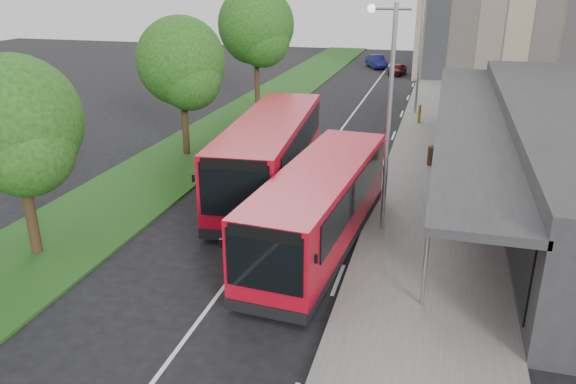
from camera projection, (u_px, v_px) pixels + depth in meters
name	position (u px, v px, depth m)	size (l,w,h in m)	color
ground	(258.00, 241.00, 20.26)	(120.00, 120.00, 0.00)	black
pavement	(441.00, 122.00, 36.75)	(5.00, 80.00, 0.15)	slate
grass_verge	(253.00, 111.00, 40.00)	(5.00, 80.00, 0.10)	#1C4C18
lane_centre_line	(337.00, 136.00, 33.76)	(0.12, 70.00, 0.01)	silver
kerb_dashes	(398.00, 124.00, 36.55)	(0.12, 56.00, 0.01)	silver
station_building	(557.00, 149.00, 24.03)	(7.70, 26.00, 4.00)	#29292B
tree_near	(17.00, 130.00, 17.79)	(4.27, 4.27, 6.79)	#312113
tree_mid	(182.00, 67.00, 28.50)	(4.51, 4.51, 7.23)	#312113
tree_far	(256.00, 30.00, 39.01)	(5.30, 5.30, 8.52)	#312113
lamp_post_near	(387.00, 107.00, 19.35)	(1.44, 0.28, 8.00)	#92969A
lamp_post_far	(419.00, 45.00, 37.37)	(1.44, 0.28, 8.00)	#92969A
bus_main	(320.00, 207.00, 19.35)	(3.38, 10.43, 2.90)	#B5091D
bus_second	(271.00, 155.00, 24.44)	(3.89, 11.78, 3.28)	#B5091D
litter_bin	(433.00, 156.00, 27.86)	(0.52, 0.52, 0.94)	#382517
bollard	(419.00, 114.00, 36.08)	(0.18, 0.18, 1.14)	yellow
car_near	(398.00, 69.00, 55.08)	(1.28, 3.19, 1.09)	#530B0F
car_far	(376.00, 61.00, 59.49)	(1.39, 3.97, 1.31)	navy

